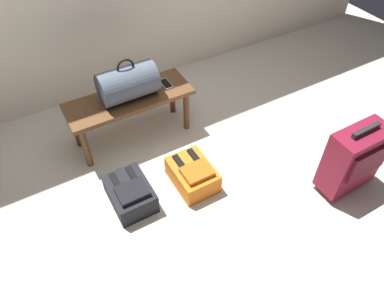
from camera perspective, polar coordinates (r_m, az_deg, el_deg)
ground_plane at (r=2.76m, az=3.11°, el=-7.04°), size 6.60×6.60×0.00m
bench at (r=2.94m, az=-9.76°, el=6.28°), size 1.00×0.36×0.42m
duffel_bag_slate at (r=2.82m, az=-10.08°, el=9.45°), size 0.44×0.26×0.34m
cell_phone at (r=2.99m, az=-4.14°, el=9.47°), size 0.07×0.14×0.01m
suitcase_upright_burgundy at (r=2.78m, az=24.11°, el=-2.09°), size 0.42×0.23×0.59m
backpack_dark at (r=2.65m, az=-9.70°, el=-7.69°), size 0.28×0.38×0.21m
backpack_orange at (r=2.72m, az=0.10°, el=-4.81°), size 0.28×0.38×0.21m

